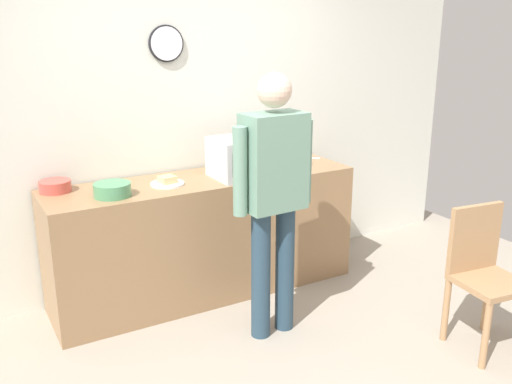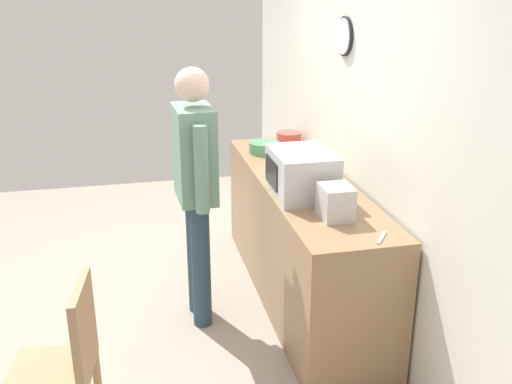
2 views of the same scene
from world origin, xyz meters
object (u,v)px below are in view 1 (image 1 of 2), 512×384
(cereal_bowl, at_px, (55,186))
(person_standing, at_px, (273,187))
(toaster, at_px, (287,155))
(sandwich_plate, at_px, (167,182))
(wooden_chair, at_px, (483,271))
(fork_utensil, at_px, (242,167))
(spoon_utensil, at_px, (310,158))
(salad_bowl, at_px, (112,190))
(microwave, at_px, (245,157))

(cereal_bowl, xyz_separation_m, person_standing, (1.18, -0.98, 0.07))
(cereal_bowl, distance_m, toaster, 1.79)
(sandwich_plate, distance_m, wooden_chair, 2.24)
(cereal_bowl, bearing_deg, wooden_chair, -37.66)
(fork_utensil, distance_m, spoon_utensil, 0.66)
(sandwich_plate, xyz_separation_m, spoon_utensil, (1.38, 0.16, -0.02))
(cereal_bowl, bearing_deg, sandwich_plate, -16.87)
(salad_bowl, distance_m, toaster, 1.46)
(sandwich_plate, height_order, cereal_bowl, cereal_bowl)
(microwave, distance_m, fork_utensil, 0.31)
(sandwich_plate, distance_m, spoon_utensil, 1.39)
(toaster, distance_m, wooden_chair, 1.72)
(sandwich_plate, height_order, spoon_utensil, sandwich_plate)
(cereal_bowl, xyz_separation_m, toaster, (1.78, -0.21, 0.06))
(toaster, relative_size, person_standing, 0.12)
(cereal_bowl, bearing_deg, spoon_utensil, -1.62)
(sandwich_plate, xyz_separation_m, wooden_chair, (1.56, -1.55, -0.44))
(sandwich_plate, bearing_deg, salad_bowl, -169.65)
(spoon_utensil, bearing_deg, toaster, -156.13)
(toaster, height_order, wooden_chair, toaster)
(salad_bowl, bearing_deg, fork_utensil, 13.10)
(toaster, relative_size, wooden_chair, 0.23)
(toaster, distance_m, person_standing, 0.97)
(cereal_bowl, relative_size, fork_utensil, 1.28)
(salad_bowl, height_order, spoon_utensil, salad_bowl)
(microwave, height_order, wooden_chair, microwave)
(toaster, height_order, spoon_utensil, toaster)
(sandwich_plate, relative_size, wooden_chair, 0.26)
(cereal_bowl, relative_size, toaster, 0.99)
(microwave, distance_m, wooden_chair, 1.84)
(fork_utensil, distance_m, person_standing, 0.98)
(fork_utensil, bearing_deg, sandwich_plate, -165.30)
(sandwich_plate, relative_size, salad_bowl, 0.97)
(cereal_bowl, bearing_deg, fork_utensil, -1.47)
(sandwich_plate, xyz_separation_m, fork_utensil, (0.71, 0.19, -0.02))
(wooden_chair, bearing_deg, microwave, 122.62)
(toaster, distance_m, fork_utensil, 0.38)
(person_standing, bearing_deg, salad_bowl, 142.05)
(sandwich_plate, distance_m, fork_utensil, 0.74)
(sandwich_plate, xyz_separation_m, person_standing, (0.44, -0.75, 0.09))
(cereal_bowl, bearing_deg, person_standing, -39.58)
(cereal_bowl, distance_m, fork_utensil, 1.45)
(cereal_bowl, height_order, person_standing, person_standing)
(spoon_utensil, bearing_deg, microwave, -163.11)
(spoon_utensil, bearing_deg, person_standing, -135.63)
(toaster, bearing_deg, sandwich_plate, -179.26)
(fork_utensil, bearing_deg, microwave, -112.11)
(fork_utensil, bearing_deg, person_standing, -106.19)
(toaster, xyz_separation_m, person_standing, (-0.59, -0.76, 0.01))
(person_standing, bearing_deg, microwave, 76.13)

